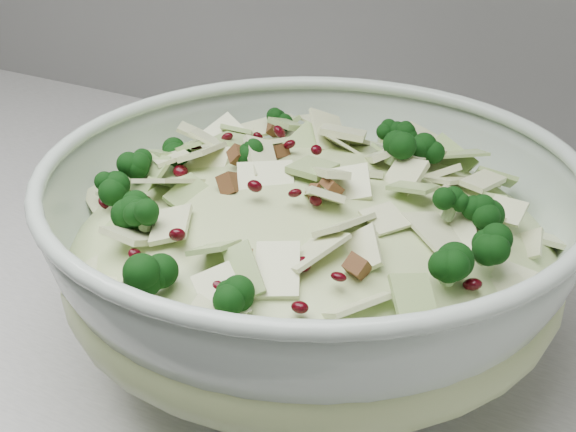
% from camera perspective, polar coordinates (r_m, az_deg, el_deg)
% --- Properties ---
extents(mixing_bowl, '(0.39, 0.39, 0.15)m').
position_cam_1_polar(mixing_bowl, '(0.56, 1.68, -2.82)').
color(mixing_bowl, '#B7C9BB').
rests_on(mixing_bowl, counter).
extents(salad, '(0.44, 0.44, 0.15)m').
position_cam_1_polar(salad, '(0.55, 1.71, -0.68)').
color(salad, '#BDCE8D').
rests_on(salad, mixing_bowl).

